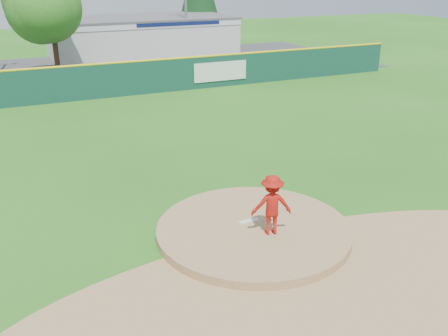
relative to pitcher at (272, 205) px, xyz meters
name	(u,v)px	position (x,y,z in m)	size (l,w,h in m)	color
ground	(253,234)	(-0.26, 0.52, -1.10)	(120.00, 120.00, 0.00)	#286B19
pitchers_mound	(253,234)	(-0.26, 0.52, -1.10)	(5.50, 5.50, 0.50)	#9E774C
pitching_rubber	(249,221)	(-0.26, 0.82, -0.83)	(0.60, 0.15, 0.04)	white
infield_dirt_arc	(313,291)	(-0.26, -2.48, -1.09)	(15.40, 15.40, 0.01)	#9E774C
parking_lot	(83,71)	(-0.26, 27.52, -1.09)	(44.00, 16.00, 0.02)	#38383A
pitcher	(272,205)	(0.00, 0.00, 0.00)	(1.10, 0.63, 1.70)	#AC150E
van	(95,72)	(-0.17, 23.46, -0.46)	(2.05, 4.45, 1.24)	silver
pool_building_grp	(142,37)	(5.74, 32.51, 0.57)	(15.20, 8.20, 3.31)	silver
fence_banners	(67,85)	(-2.64, 18.44, -0.10)	(22.52, 0.04, 1.20)	#5B0D11
outfield_fence	(109,79)	(-0.26, 18.52, -0.01)	(40.00, 0.14, 2.07)	#133E33
deciduous_tree	(51,10)	(-2.26, 25.52, 3.46)	(5.60, 5.60, 7.36)	#382314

